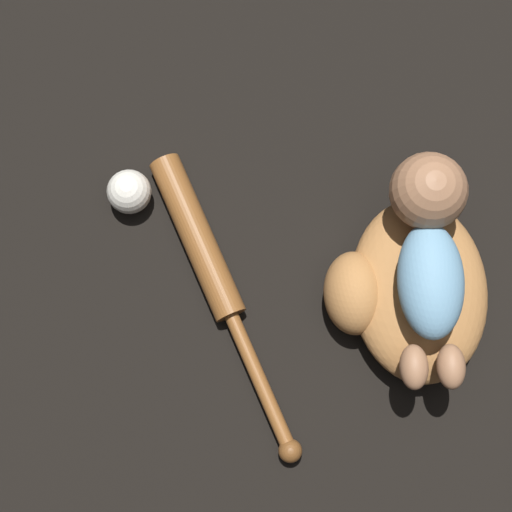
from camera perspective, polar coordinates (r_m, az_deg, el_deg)
name	(u,v)px	position (r m, az deg, el deg)	size (l,w,h in m)	color
ground_plane	(428,304)	(1.42, 11.38, -3.15)	(6.00, 6.00, 0.00)	black
baseball_glove	(408,291)	(1.37, 10.10, -2.31)	(0.34, 0.31, 0.10)	#A8703D
baby_figure	(430,243)	(1.28, 11.50, 0.86)	(0.35, 0.19, 0.12)	#6693B2
baseball_bat	(210,267)	(1.38, -3.06, -0.76)	(0.53, 0.09, 0.05)	brown
baseball	(129,192)	(1.41, -8.46, 4.26)	(0.07, 0.07, 0.07)	silver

